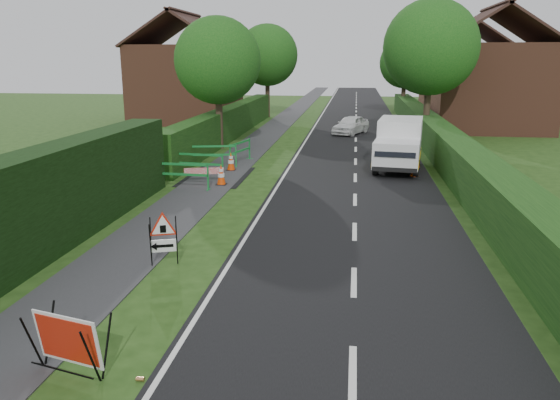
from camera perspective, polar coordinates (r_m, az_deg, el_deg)
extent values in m
plane|color=#204012|center=(11.14, -5.46, -9.92)|extent=(120.00, 120.00, 0.00)
cube|color=black|center=(45.09, 7.96, 8.61)|extent=(6.00, 90.00, 0.02)
cube|color=#2D2D30|center=(45.41, 0.92, 8.79)|extent=(2.00, 90.00, 0.02)
cube|color=#14380F|center=(33.03, -5.28, 6.52)|extent=(1.00, 24.00, 1.80)
cube|color=#14380F|center=(26.58, 16.57, 4.01)|extent=(1.20, 50.00, 1.50)
cube|color=brown|center=(41.78, -9.70, 11.85)|extent=(7.00, 7.00, 5.50)
cube|color=#331E19|center=(42.34, -12.30, 16.97)|extent=(4.00, 7.40, 2.58)
cube|color=#331E19|center=(41.30, -7.51, 17.24)|extent=(4.00, 7.40, 2.58)
cube|color=#331E19|center=(41.85, -10.00, 18.61)|extent=(0.25, 7.40, 0.18)
cube|color=brown|center=(38.86, 20.95, 10.92)|extent=(7.00, 7.00, 5.50)
cube|color=#331E19|center=(38.52, 18.85, 16.82)|extent=(4.00, 7.40, 2.58)
cube|color=#331E19|center=(39.29, 24.07, 16.29)|extent=(4.00, 7.40, 2.58)
cube|color=#331E19|center=(38.94, 21.64, 18.17)|extent=(0.25, 7.40, 0.18)
cube|color=brown|center=(52.77, 18.67, 11.84)|extent=(7.00, 7.00, 5.50)
cube|color=#331E19|center=(52.48, 17.07, 16.16)|extent=(4.00, 7.40, 2.58)
cube|color=#331E19|center=(53.12, 20.94, 15.83)|extent=(4.00, 7.40, 2.58)
cube|color=#331E19|center=(52.82, 19.12, 17.18)|extent=(0.25, 7.40, 0.18)
cylinder|color=#2D2116|center=(28.91, -6.35, 7.97)|extent=(0.36, 0.36, 2.62)
sphere|color=#134914|center=(28.72, -6.53, 14.28)|extent=(4.40, 4.40, 4.40)
cylinder|color=#2D2116|center=(32.26, 15.04, 8.56)|extent=(0.36, 0.36, 2.97)
sphere|color=#134914|center=(32.11, 15.49, 15.13)|extent=(5.20, 5.20, 5.20)
cylinder|color=#2D2116|center=(44.53, -1.31, 10.47)|extent=(0.36, 0.36, 2.80)
sphere|color=#134914|center=(44.41, -1.33, 14.90)|extent=(4.80, 4.80, 4.80)
cylinder|color=#2D2116|center=(48.14, 12.73, 10.22)|extent=(0.36, 0.36, 2.45)
sphere|color=#134914|center=(48.02, 12.94, 13.80)|extent=(4.20, 4.20, 4.20)
cylinder|color=black|center=(9.21, -24.48, -13.39)|extent=(0.12, 0.33, 0.95)
cylinder|color=black|center=(9.42, -22.91, -12.58)|extent=(0.12, 0.33, 0.95)
cylinder|color=black|center=(8.50, -19.18, -15.25)|extent=(0.12, 0.33, 0.95)
cylinder|color=black|center=(8.73, -17.63, -14.29)|extent=(0.12, 0.33, 0.95)
cylinder|color=black|center=(8.99, -21.84, -16.20)|extent=(1.13, 0.32, 0.03)
cube|color=white|center=(8.90, -21.30, -13.44)|extent=(1.16, 0.42, 0.83)
cube|color=red|center=(8.89, -21.37, -13.48)|extent=(1.05, 0.38, 0.72)
cylinder|color=black|center=(12.58, -13.37, -4.62)|extent=(0.13, 0.32, 1.07)
cylinder|color=black|center=(12.84, -13.34, -4.23)|extent=(0.13, 0.32, 1.07)
cylinder|color=black|center=(12.57, -10.73, -4.49)|extent=(0.13, 0.32, 1.07)
cylinder|color=black|center=(12.82, -10.75, -4.11)|extent=(0.13, 0.32, 1.07)
cube|color=white|center=(12.70, -12.03, -4.70)|extent=(0.57, 0.21, 0.29)
cube|color=black|center=(12.69, -12.03, -4.72)|extent=(0.40, 0.15, 0.07)
cone|color=black|center=(12.70, -13.08, -4.77)|extent=(0.18, 0.21, 0.17)
cube|color=black|center=(12.56, -12.13, -2.98)|extent=(0.13, 0.05, 0.17)
cube|color=silver|center=(24.49, 12.44, 6.32)|extent=(2.14, 3.07, 1.71)
cube|color=silver|center=(22.40, 12.07, 4.73)|extent=(2.00, 2.06, 1.05)
cube|color=black|center=(21.49, 11.96, 5.03)|extent=(1.57, 0.41, 0.48)
cube|color=yellow|center=(23.84, 10.08, 4.57)|extent=(0.60, 4.35, 0.21)
cube|color=yellow|center=(23.74, 14.40, 4.30)|extent=(0.60, 4.35, 0.21)
cube|color=black|center=(21.62, 11.86, 3.13)|extent=(1.74, 0.34, 0.18)
cylinder|color=black|center=(22.51, 9.96, 3.48)|extent=(0.30, 0.73, 0.71)
cylinder|color=black|center=(22.42, 14.03, 3.22)|extent=(0.30, 0.73, 0.71)
cylinder|color=black|center=(25.31, 10.61, 4.67)|extent=(0.30, 0.73, 0.71)
cylinder|color=black|center=(25.23, 14.23, 4.45)|extent=(0.30, 0.73, 0.71)
cube|color=black|center=(22.46, 13.86, 2.38)|extent=(0.38, 0.38, 0.04)
cone|color=#E53F07|center=(22.38, 13.92, 3.37)|extent=(0.32, 0.32, 0.75)
cylinder|color=white|center=(22.39, 13.91, 3.28)|extent=(0.25, 0.25, 0.14)
cylinder|color=white|center=(22.36, 13.94, 3.75)|extent=(0.17, 0.17, 0.10)
cube|color=black|center=(24.34, 14.02, 3.30)|extent=(0.38, 0.38, 0.04)
cone|color=#E53F07|center=(24.27, 14.08, 4.21)|extent=(0.32, 0.32, 0.75)
cylinder|color=white|center=(24.28, 14.07, 4.12)|extent=(0.25, 0.25, 0.14)
cylinder|color=white|center=(24.24, 14.10, 4.56)|extent=(0.17, 0.17, 0.10)
cube|color=black|center=(25.53, 13.27, 3.85)|extent=(0.38, 0.38, 0.04)
cone|color=#E53F07|center=(25.46, 13.32, 4.73)|extent=(0.32, 0.32, 0.75)
cylinder|color=white|center=(25.46, 13.31, 4.64)|extent=(0.25, 0.25, 0.14)
cylinder|color=white|center=(25.43, 13.34, 5.06)|extent=(0.17, 0.17, 0.10)
cube|color=black|center=(20.57, -6.14, 1.63)|extent=(0.38, 0.38, 0.04)
cone|color=#E53F07|center=(20.49, -6.17, 2.70)|extent=(0.32, 0.32, 0.75)
cylinder|color=white|center=(20.50, -6.17, 2.60)|extent=(0.25, 0.25, 0.14)
cylinder|color=white|center=(20.46, -6.18, 3.11)|extent=(0.17, 0.17, 0.10)
cube|color=black|center=(23.21, -5.13, 3.14)|extent=(0.38, 0.38, 0.04)
cone|color=#E53F07|center=(23.13, -5.15, 4.10)|extent=(0.32, 0.32, 0.75)
cylinder|color=white|center=(23.14, -5.15, 4.01)|extent=(0.25, 0.25, 0.14)
cylinder|color=white|center=(23.11, -5.16, 4.46)|extent=(0.17, 0.17, 0.10)
cube|color=#167B30|center=(20.39, -12.88, 2.60)|extent=(0.05, 0.05, 1.00)
cube|color=#167B30|center=(19.68, -7.54, 2.42)|extent=(0.05, 0.05, 1.00)
cube|color=#167B30|center=(19.93, -10.31, 3.70)|extent=(2.00, 0.16, 0.08)
cube|color=#167B30|center=(20.00, -10.26, 2.66)|extent=(2.00, 0.16, 0.08)
cube|color=#167B30|center=(20.50, -12.80, 1.29)|extent=(0.08, 0.35, 0.04)
cube|color=#167B30|center=(19.78, -7.49, 1.06)|extent=(0.08, 0.35, 0.04)
cube|color=#167B30|center=(22.33, -10.83, 3.73)|extent=(0.06, 0.06, 1.00)
cube|color=#167B30|center=(21.54, -6.02, 3.52)|extent=(0.06, 0.06, 1.00)
cube|color=#167B30|center=(21.84, -8.51, 4.71)|extent=(1.99, 0.30, 0.08)
cube|color=#167B30|center=(21.90, -8.47, 3.76)|extent=(1.99, 0.30, 0.08)
cube|color=#167B30|center=(22.42, -10.77, 2.53)|extent=(0.10, 0.35, 0.04)
cube|color=#167B30|center=(21.63, -5.98, 2.27)|extent=(0.10, 0.35, 0.04)
cube|color=#167B30|center=(23.98, -9.43, 4.54)|extent=(0.06, 0.06, 1.00)
cube|color=#167B30|center=(23.88, -4.63, 4.65)|extent=(0.06, 0.06, 1.00)
cube|color=#167B30|center=(23.84, -7.06, 5.59)|extent=(1.97, 0.47, 0.08)
cube|color=#167B30|center=(23.90, -7.04, 4.71)|extent=(1.97, 0.47, 0.08)
cube|color=#167B30|center=(24.06, -9.38, 3.41)|extent=(0.13, 0.35, 0.04)
cube|color=#167B30|center=(23.97, -4.60, 3.52)|extent=(0.13, 0.35, 0.04)
cube|color=#167B30|center=(23.93, -5.23, 4.65)|extent=(0.06, 0.06, 1.00)
cube|color=#167B30|center=(25.70, -3.21, 5.38)|extent=(0.06, 0.06, 1.00)
cube|color=#167B30|center=(24.74, -4.20, 5.99)|extent=(0.53, 1.95, 0.08)
cube|color=#167B30|center=(24.80, -4.18, 5.14)|extent=(0.53, 1.95, 0.08)
cube|color=#167B30|center=(24.01, -5.20, 3.52)|extent=(0.35, 0.14, 0.04)
cube|color=#167B30|center=(25.78, -3.20, 4.33)|extent=(0.35, 0.14, 0.04)
cube|color=red|center=(21.07, -7.92, 1.82)|extent=(1.46, 0.43, 0.25)
cylinder|color=#BF7F4C|center=(8.71, -14.39, -17.87)|extent=(0.12, 0.07, 0.07)
imported|color=white|center=(34.61, 7.40, 7.79)|extent=(2.56, 3.64, 1.15)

